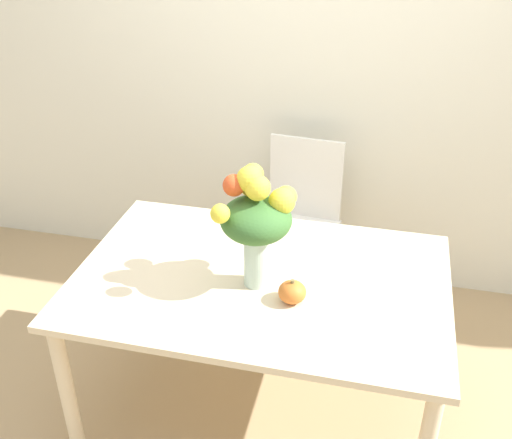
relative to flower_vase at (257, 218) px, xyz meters
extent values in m
plane|color=tan|center=(0.01, 0.04, -1.01)|extent=(12.00, 12.00, 0.00)
cube|color=silver|center=(0.01, 1.22, 0.34)|extent=(8.00, 0.06, 2.70)
cube|color=beige|center=(0.01, 0.04, -0.30)|extent=(1.48, 0.97, 0.03)
cylinder|color=beige|center=(-0.67, -0.39, -0.67)|extent=(0.06, 0.06, 0.69)
cylinder|color=beige|center=(-0.67, 0.47, -0.67)|extent=(0.06, 0.06, 0.69)
cylinder|color=beige|center=(0.69, 0.47, -0.67)|extent=(0.06, 0.06, 0.69)
cylinder|color=#B2CCBC|center=(0.00, -0.01, -0.17)|extent=(0.10, 0.10, 0.23)
cylinder|color=silver|center=(0.00, -0.01, -0.24)|extent=(0.08, 0.08, 0.09)
cylinder|color=#38662D|center=(0.02, -0.01, -0.14)|extent=(0.01, 0.01, 0.29)
cylinder|color=#38662D|center=(0.01, 0.01, -0.14)|extent=(0.01, 0.00, 0.29)
cylinder|color=#38662D|center=(-0.02, 0.00, -0.14)|extent=(0.00, 0.01, 0.29)
cylinder|color=#38662D|center=(-0.02, -0.02, -0.14)|extent=(0.00, 0.01, 0.29)
cylinder|color=#38662D|center=(0.01, -0.02, -0.14)|extent=(0.01, 0.01, 0.29)
ellipsoid|color=#38662D|center=(0.00, -0.01, 0.00)|extent=(0.27, 0.27, 0.16)
sphere|color=#AD9E33|center=(-0.04, 0.04, 0.11)|extent=(0.07, 0.07, 0.07)
sphere|color=yellow|center=(0.01, -0.02, 0.13)|extent=(0.09, 0.09, 0.09)
sphere|color=yellow|center=(0.09, 0.02, 0.07)|extent=(0.10, 0.10, 0.10)
sphere|color=yellow|center=(-0.10, -0.12, 0.07)|extent=(0.07, 0.07, 0.07)
sphere|color=yellow|center=(-0.04, 0.09, 0.13)|extent=(0.08, 0.08, 0.08)
sphere|color=#D64C23|center=(-0.08, -0.01, 0.13)|extent=(0.08, 0.08, 0.08)
sphere|color=yellow|center=(-0.03, 0.00, 0.16)|extent=(0.10, 0.10, 0.10)
sphere|color=yellow|center=(0.09, 0.12, 0.04)|extent=(0.08, 0.08, 0.08)
ellipsoid|color=orange|center=(0.16, -0.09, -0.25)|extent=(0.11, 0.11, 0.08)
cylinder|color=brown|center=(0.16, -0.09, -0.20)|extent=(0.01, 0.01, 0.02)
cube|color=white|center=(0.01, 0.83, -0.56)|extent=(0.45, 0.45, 0.02)
cylinder|color=white|center=(-0.17, 0.67, -0.79)|extent=(0.04, 0.04, 0.44)
cylinder|color=white|center=(0.17, 0.64, -0.79)|extent=(0.04, 0.04, 0.44)
cylinder|color=white|center=(-0.14, 1.01, -0.79)|extent=(0.04, 0.04, 0.44)
cylinder|color=white|center=(0.20, 0.98, -0.79)|extent=(0.04, 0.04, 0.44)
cube|color=white|center=(0.03, 1.03, -0.32)|extent=(0.40, 0.05, 0.46)
camera|label=1|loc=(0.44, -1.86, 1.10)|focal=42.00mm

